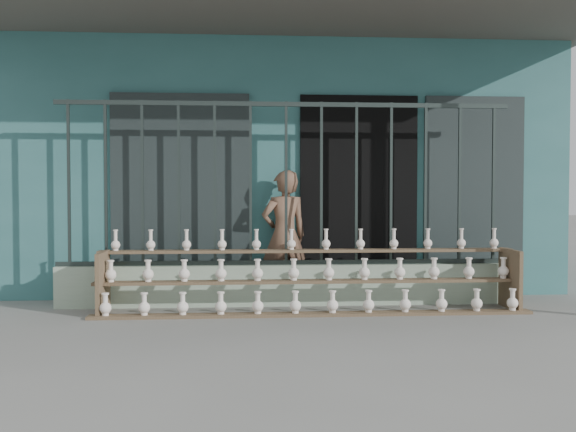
{
  "coord_description": "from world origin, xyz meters",
  "views": [
    {
      "loc": [
        -0.48,
        -5.76,
        1.24
      ],
      "look_at": [
        0.0,
        1.0,
        1.0
      ],
      "focal_mm": 40.0,
      "sensor_mm": 36.0,
      "label": 1
    }
  ],
  "objects": [
    {
      "name": "security_fence",
      "position": [
        -0.0,
        1.3,
        1.35
      ],
      "size": [
        5.0,
        0.04,
        1.8
      ],
      "color": "#283330",
      "rests_on": "parapet_wall"
    },
    {
      "name": "workshop_building",
      "position": [
        0.0,
        4.23,
        1.62
      ],
      "size": [
        7.4,
        6.6,
        3.21
      ],
      "color": "#306667",
      "rests_on": "ground"
    },
    {
      "name": "ground",
      "position": [
        0.0,
        0.0,
        0.0
      ],
      "size": [
        60.0,
        60.0,
        0.0
      ],
      "primitive_type": "plane",
      "color": "slate"
    },
    {
      "name": "elderly_woman",
      "position": [
        -0.0,
        1.59,
        0.75
      ],
      "size": [
        0.64,
        0.51,
        1.51
      ],
      "primitive_type": "imported",
      "rotation": [
        0.0,
        0.0,
        3.46
      ],
      "color": "brown",
      "rests_on": "ground"
    },
    {
      "name": "parapet_wall",
      "position": [
        0.0,
        1.3,
        0.23
      ],
      "size": [
        5.0,
        0.2,
        0.45
      ],
      "primitive_type": "cube",
      "color": "#A0B89E",
      "rests_on": "ground"
    },
    {
      "name": "shelf_rack",
      "position": [
        0.24,
        0.89,
        0.36
      ],
      "size": [
        4.5,
        0.68,
        0.85
      ],
      "color": "brown",
      "rests_on": "ground"
    }
  ]
}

